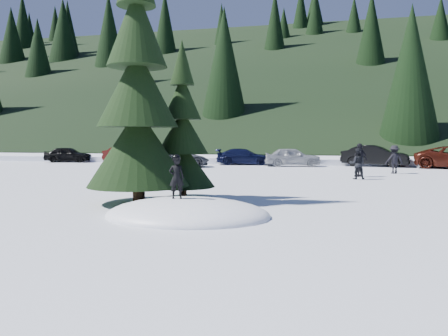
% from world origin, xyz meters
% --- Properties ---
extents(ground, '(200.00, 200.00, 0.00)m').
position_xyz_m(ground, '(0.00, 0.00, 0.00)').
color(ground, white).
rests_on(ground, ground).
extents(snow_mound, '(4.48, 3.52, 0.96)m').
position_xyz_m(snow_mound, '(0.00, 0.00, 0.00)').
color(snow_mound, white).
rests_on(snow_mound, ground).
extents(forest_hillside, '(200.00, 60.00, 25.00)m').
position_xyz_m(forest_hillside, '(0.00, 54.00, 12.50)').
color(forest_hillside, black).
rests_on(forest_hillside, ground).
extents(spruce_tall, '(3.20, 3.20, 8.60)m').
position_xyz_m(spruce_tall, '(-2.20, 1.80, 3.32)').
color(spruce_tall, black).
rests_on(spruce_tall, ground).
extents(spruce_short, '(2.20, 2.20, 5.37)m').
position_xyz_m(spruce_short, '(-1.20, 3.20, 2.10)').
color(spruce_short, black).
rests_on(spruce_short, ground).
extents(child_skier, '(0.46, 0.36, 1.10)m').
position_xyz_m(child_skier, '(-0.26, -0.10, 1.03)').
color(child_skier, black).
rests_on(child_skier, snow_mound).
extents(adult_0, '(0.79, 0.63, 1.56)m').
position_xyz_m(adult_0, '(5.11, 11.63, 0.78)').
color(adult_0, black).
rests_on(adult_0, ground).
extents(adult_1, '(1.03, 1.06, 1.78)m').
position_xyz_m(adult_1, '(5.33, 13.09, 0.89)').
color(adult_1, black).
rests_on(adult_1, ground).
extents(adult_2, '(1.19, 0.91, 1.63)m').
position_xyz_m(adult_2, '(7.42, 15.70, 0.81)').
color(adult_2, black).
rests_on(adult_2, ground).
extents(car_0, '(4.01, 2.17, 1.30)m').
position_xyz_m(car_0, '(-17.42, 21.55, 0.65)').
color(car_0, black).
rests_on(car_0, ground).
extents(car_1, '(4.34, 1.74, 1.40)m').
position_xyz_m(car_1, '(-11.82, 21.49, 0.70)').
color(car_1, '#370C0A').
rests_on(car_1, ground).
extents(car_2, '(5.07, 3.86, 1.28)m').
position_xyz_m(car_2, '(-6.60, 17.84, 0.64)').
color(car_2, '#45484C').
rests_on(car_2, ground).
extents(car_3, '(4.40, 2.24, 1.22)m').
position_xyz_m(car_3, '(-2.47, 21.58, 0.61)').
color(car_3, black).
rests_on(car_3, ground).
extents(car_4, '(4.21, 2.21, 1.37)m').
position_xyz_m(car_4, '(1.25, 20.65, 0.68)').
color(car_4, '#95989D').
rests_on(car_4, ground).
extents(car_5, '(4.87, 2.59, 1.53)m').
position_xyz_m(car_5, '(7.01, 21.83, 0.76)').
color(car_5, black).
rests_on(car_5, ground).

